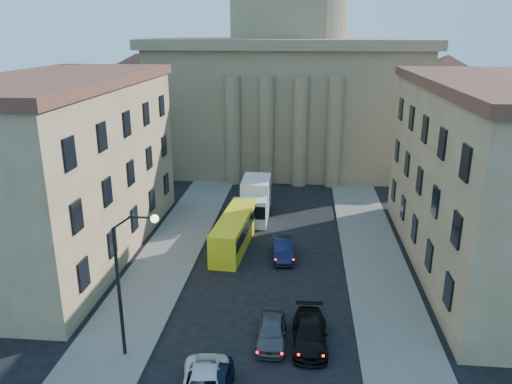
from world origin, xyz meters
The scene contains 12 objects.
sidewalk_left centered at (-8.50, 18.00, 0.07)m, with size 5.00×60.00×0.15m, color #5F5C57.
sidewalk_right centered at (8.50, 18.00, 0.07)m, with size 5.00×60.00×0.15m, color #5F5C57.
church centered at (0.00, 55.47, 11.88)m, with size 68.02×28.76×36.60m.
building_left centered at (-17.00, 22.00, 7.42)m, with size 11.60×26.60×14.70m.
building_right centered at (17.00, 22.00, 7.42)m, with size 11.60×26.60×14.70m.
street_lamp centered at (-6.97, 8.00, 5.29)m, with size 2.62×0.44×8.83m.
car_left_near centered at (-1.64, 5.32, 0.67)m, with size 1.59×3.95×1.35m, color black.
car_right_mid centered at (3.16, 10.21, 0.74)m, with size 2.06×5.07×1.47m, color black.
car_right_far centered at (0.87, 10.20, 0.74)m, with size 1.75×4.36×1.49m, color #45464A.
car_right_distant centered at (1.02, 22.05, 0.75)m, with size 1.60×4.58×1.51m, color black.
city_bus centered at (-3.26, 24.06, 1.50)m, with size 3.03×10.08×2.80m.
box_truck centered at (-2.18, 31.27, 1.78)m, with size 2.76×6.85×3.75m.
Camera 1 is at (2.43, -15.75, 17.98)m, focal length 35.00 mm.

